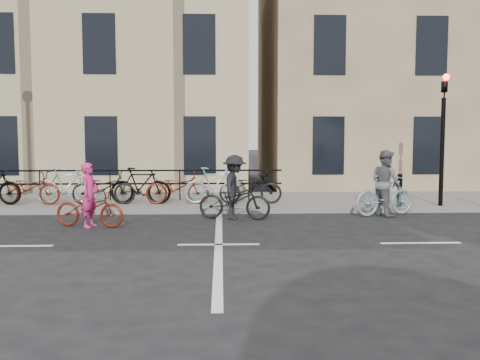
{
  "coord_description": "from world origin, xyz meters",
  "views": [
    {
      "loc": [
        0.05,
        -10.29,
        2.17
      ],
      "look_at": [
        0.49,
        1.94,
        1.1
      ],
      "focal_mm": 40.0,
      "sensor_mm": 36.0,
      "label": 1
    }
  ],
  "objects_px": {
    "cyclist_grey": "(385,189)",
    "cyclist_dark": "(235,194)",
    "traffic_light": "(443,123)",
    "cyclist_pink": "(90,205)"
  },
  "relations": [
    {
      "from": "cyclist_grey",
      "to": "cyclist_dark",
      "type": "bearing_deg",
      "value": 76.8
    },
    {
      "from": "cyclist_grey",
      "to": "cyclist_dark",
      "type": "xyz_separation_m",
      "value": [
        -4.0,
        -0.46,
        -0.06
      ]
    },
    {
      "from": "traffic_light",
      "to": "cyclist_grey",
      "type": "height_order",
      "value": "traffic_light"
    },
    {
      "from": "cyclist_grey",
      "to": "traffic_light",
      "type": "bearing_deg",
      "value": -86.66
    },
    {
      "from": "cyclist_dark",
      "to": "traffic_light",
      "type": "bearing_deg",
      "value": -65.3
    },
    {
      "from": "cyclist_pink",
      "to": "cyclist_grey",
      "type": "height_order",
      "value": "cyclist_grey"
    },
    {
      "from": "traffic_light",
      "to": "cyclist_grey",
      "type": "bearing_deg",
      "value": -156.96
    },
    {
      "from": "traffic_light",
      "to": "cyclist_dark",
      "type": "xyz_separation_m",
      "value": [
        -5.81,
        -1.23,
        -1.81
      ]
    },
    {
      "from": "cyclist_pink",
      "to": "cyclist_grey",
      "type": "distance_m",
      "value": 7.53
    },
    {
      "from": "cyclist_pink",
      "to": "cyclist_grey",
      "type": "xyz_separation_m",
      "value": [
        7.39,
        1.46,
        0.18
      ]
    }
  ]
}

